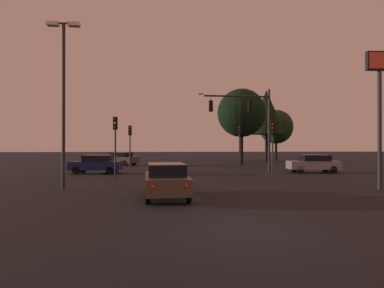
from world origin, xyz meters
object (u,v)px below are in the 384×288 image
object	(u,v)px
tree_left_far	(241,113)
parking_lot_lamp_post	(64,85)
car_nearside_lane	(166,180)
car_crossing_left	(97,164)
tree_behind_sign	(276,127)
traffic_light_far_side	(273,138)
tree_center_horizon	(266,112)
car_far_lane	(120,158)
traffic_light_corner_left	(130,139)
store_sign_illuminated	(380,89)
traffic_signal_mast_arm	(249,116)
traffic_light_median	(115,135)
traffic_light_corner_right	(239,138)
car_crossing_right	(314,163)

from	to	relation	value
tree_left_far	parking_lot_lamp_post	bearing A→B (deg)	-125.21
car_nearside_lane	car_crossing_left	xyz separation A→B (m)	(-5.77, 12.65, 0.00)
tree_behind_sign	tree_left_far	world-z (taller)	tree_left_far
traffic_light_far_side	tree_center_horizon	world-z (taller)	tree_center_horizon
tree_left_far	tree_center_horizon	distance (m)	8.36
car_far_lane	car_nearside_lane	bearing A→B (deg)	-76.95
car_nearside_lane	tree_center_horizon	distance (m)	34.02
car_nearside_lane	tree_center_horizon	size ratio (longest dim) A/B	0.43
traffic_light_corner_left	store_sign_illuminated	distance (m)	20.26
traffic_signal_mast_arm	traffic_light_corner_left	size ratio (longest dim) A/B	1.67
traffic_light_median	tree_left_far	size ratio (longest dim) A/B	0.47
tree_behind_sign	tree_left_far	bearing A→B (deg)	-126.66
traffic_light_corner_right	parking_lot_lamp_post	world-z (taller)	parking_lot_lamp_post
car_crossing_left	tree_behind_sign	distance (m)	31.89
car_crossing_left	store_sign_illuminated	xyz separation A→B (m)	(16.89, -10.92, 4.48)
traffic_light_corner_left	car_crossing_left	size ratio (longest dim) A/B	0.98
traffic_light_corner_left	tree_left_far	xyz separation A→B (m)	(12.37, 8.11, 3.28)
traffic_light_far_side	tree_center_horizon	bearing A→B (deg)	73.53
traffic_light_corner_left	car_crossing_left	distance (m)	4.40
traffic_light_corner_left	car_crossing_right	distance (m)	16.36
car_crossing_right	tree_center_horizon	distance (m)	19.43
car_far_lane	store_sign_illuminated	distance (m)	27.83
car_crossing_left	car_far_lane	world-z (taller)	same
parking_lot_lamp_post	tree_center_horizon	world-z (taller)	tree_center_horizon
traffic_light_far_side	car_nearside_lane	world-z (taller)	traffic_light_far_side
traffic_light_far_side	tree_behind_sign	distance (m)	27.76
traffic_light_median	car_nearside_lane	bearing A→B (deg)	-67.66
car_crossing_left	parking_lot_lamp_post	world-z (taller)	parking_lot_lamp_post
tree_behind_sign	tree_center_horizon	world-z (taller)	tree_center_horizon
car_nearside_lane	car_crossing_right	bearing A→B (deg)	44.06
traffic_light_far_side	car_crossing_left	xyz separation A→B (m)	(-13.44, 4.15, -2.06)
traffic_light_corner_right	traffic_light_far_side	world-z (taller)	traffic_light_corner_right
tree_left_far	tree_center_horizon	world-z (taller)	tree_center_horizon
traffic_light_corner_left	traffic_light_far_side	size ratio (longest dim) A/B	1.03
store_sign_illuminated	tree_left_far	world-z (taller)	tree_left_far
traffic_light_corner_left	parking_lot_lamp_post	world-z (taller)	parking_lot_lamp_post
traffic_signal_mast_arm	car_far_lane	bearing A→B (deg)	135.12
traffic_light_corner_left	tree_behind_sign	size ratio (longest dim) A/B	0.53
traffic_signal_mast_arm	car_far_lane	size ratio (longest dim) A/B	1.51
car_nearside_lane	tree_behind_sign	world-z (taller)	tree_behind_sign
car_crossing_left	tree_behind_sign	bearing A→B (deg)	43.89
parking_lot_lamp_post	tree_left_far	world-z (taller)	tree_left_far
traffic_light_median	tree_behind_sign	size ratio (longest dim) A/B	0.55
traffic_light_far_side	tree_behind_sign	xyz separation A→B (m)	(9.32, 26.05, 2.36)
tree_behind_sign	traffic_light_corner_right	bearing A→B (deg)	-120.29
traffic_signal_mast_arm	tree_behind_sign	bearing A→B (deg)	66.00
car_far_lane	traffic_light_corner_right	bearing A→B (deg)	-22.65
traffic_signal_mast_arm	traffic_light_far_side	size ratio (longest dim) A/B	1.73
traffic_light_corner_left	car_nearside_lane	world-z (taller)	traffic_light_corner_left
car_crossing_left	tree_left_far	distance (m)	19.25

